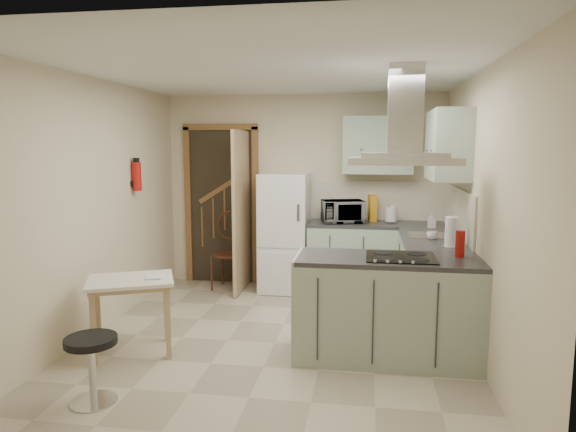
% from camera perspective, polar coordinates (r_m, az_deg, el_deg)
% --- Properties ---
extents(floor, '(4.20, 4.20, 0.00)m').
position_cam_1_polar(floor, '(4.98, -1.46, -13.92)').
color(floor, '#B7A98E').
rests_on(floor, ground).
extents(ceiling, '(4.20, 4.20, 0.00)m').
position_cam_1_polar(ceiling, '(4.67, -1.58, 15.87)').
color(ceiling, silver).
rests_on(ceiling, back_wall).
extents(back_wall, '(3.60, 0.00, 3.60)m').
position_cam_1_polar(back_wall, '(6.73, 1.69, 2.74)').
color(back_wall, beige).
rests_on(back_wall, floor).
extents(left_wall, '(0.00, 4.20, 4.20)m').
position_cam_1_polar(left_wall, '(5.29, -21.07, 0.84)').
color(left_wall, beige).
rests_on(left_wall, floor).
extents(right_wall, '(0.00, 4.20, 4.20)m').
position_cam_1_polar(right_wall, '(4.69, 20.66, 0.03)').
color(right_wall, beige).
rests_on(right_wall, floor).
extents(doorway, '(1.10, 0.12, 2.10)m').
position_cam_1_polar(doorway, '(6.94, -7.39, 1.18)').
color(doorway, brown).
rests_on(doorway, floor).
extents(fridge, '(0.60, 0.60, 1.50)m').
position_cam_1_polar(fridge, '(6.53, -0.39, -1.84)').
color(fridge, white).
rests_on(fridge, floor).
extents(counter_back, '(1.08, 0.60, 0.90)m').
position_cam_1_polar(counter_back, '(6.51, 7.13, -4.62)').
color(counter_back, '#9EB2A0').
rests_on(counter_back, floor).
extents(counter_right, '(0.60, 1.95, 0.90)m').
position_cam_1_polar(counter_right, '(5.88, 15.18, -6.17)').
color(counter_right, '#9EB2A0').
rests_on(counter_right, floor).
extents(splashback, '(1.68, 0.02, 0.50)m').
position_cam_1_polar(splashback, '(6.68, 9.88, 1.73)').
color(splashback, beige).
rests_on(splashback, counter_back).
extents(wall_cabinet_back, '(0.85, 0.35, 0.70)m').
position_cam_1_polar(wall_cabinet_back, '(6.48, 9.96, 7.75)').
color(wall_cabinet_back, '#9EB2A0').
rests_on(wall_cabinet_back, back_wall).
extents(wall_cabinet_right, '(0.35, 0.90, 0.70)m').
position_cam_1_polar(wall_cabinet_right, '(5.46, 17.33, 7.52)').
color(wall_cabinet_right, '#9EB2A0').
rests_on(wall_cabinet_right, right_wall).
extents(peninsula, '(1.55, 0.65, 0.90)m').
position_cam_1_polar(peninsula, '(4.59, 10.98, -10.01)').
color(peninsula, '#9EB2A0').
rests_on(peninsula, floor).
extents(hob, '(0.58, 0.50, 0.01)m').
position_cam_1_polar(hob, '(4.48, 12.42, -4.46)').
color(hob, black).
rests_on(hob, peninsula).
extents(extractor_hood, '(0.90, 0.55, 0.10)m').
position_cam_1_polar(extractor_hood, '(4.38, 12.73, 5.99)').
color(extractor_hood, silver).
rests_on(extractor_hood, ceiling).
extents(sink, '(0.45, 0.40, 0.01)m').
position_cam_1_polar(sink, '(5.62, 15.53, -2.10)').
color(sink, silver).
rests_on(sink, counter_right).
extents(fire_extinguisher, '(0.10, 0.10, 0.32)m').
position_cam_1_polar(fire_extinguisher, '(6.04, -16.45, 4.22)').
color(fire_extinguisher, '#B2140F').
rests_on(fire_extinguisher, left_wall).
extents(drop_leaf_table, '(0.89, 0.80, 0.68)m').
position_cam_1_polar(drop_leaf_table, '(4.85, -16.96, -10.60)').
color(drop_leaf_table, tan).
rests_on(drop_leaf_table, floor).
extents(bentwood_chair, '(0.46, 0.46, 0.91)m').
position_cam_1_polar(bentwood_chair, '(6.68, -6.66, -4.25)').
color(bentwood_chair, '#472717').
rests_on(bentwood_chair, floor).
extents(stool, '(0.40, 0.40, 0.50)m').
position_cam_1_polar(stool, '(4.10, -20.92, -15.65)').
color(stool, black).
rests_on(stool, floor).
extents(microwave, '(0.57, 0.46, 0.28)m').
position_cam_1_polar(microwave, '(6.38, 6.09, 0.51)').
color(microwave, black).
rests_on(microwave, counter_back).
extents(kettle, '(0.17, 0.17, 0.22)m').
position_cam_1_polar(kettle, '(6.43, 11.41, 0.19)').
color(kettle, silver).
rests_on(kettle, counter_back).
extents(cereal_box, '(0.12, 0.23, 0.33)m').
position_cam_1_polar(cereal_box, '(6.59, 9.34, 0.90)').
color(cereal_box, orange).
rests_on(cereal_box, counter_back).
extents(soap_bottle, '(0.09, 0.09, 0.18)m').
position_cam_1_polar(soap_bottle, '(6.16, 15.69, -0.48)').
color(soap_bottle, '#B6B6C3').
rests_on(soap_bottle, counter_right).
extents(paper_towel, '(0.15, 0.15, 0.30)m').
position_cam_1_polar(paper_towel, '(5.04, 17.69, -1.65)').
color(paper_towel, silver).
rests_on(paper_towel, counter_right).
extents(cup, '(0.13, 0.13, 0.08)m').
position_cam_1_polar(cup, '(5.39, 15.73, -2.12)').
color(cup, white).
rests_on(cup, counter_right).
extents(red_bottle, '(0.10, 0.10, 0.23)m').
position_cam_1_polar(red_bottle, '(4.62, 18.57, -2.97)').
color(red_bottle, '#A3130D').
rests_on(red_bottle, peninsula).
extents(book, '(0.20, 0.23, 0.09)m').
position_cam_1_polar(book, '(4.74, -15.58, -6.14)').
color(book, '#A95038').
rests_on(book, drop_leaf_table).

